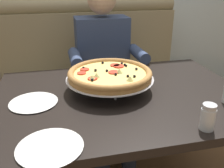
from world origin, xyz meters
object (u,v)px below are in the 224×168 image
(plate_near_right, at_px, (33,101))
(patio_chair, at_px, (175,34))
(dining_table, at_px, (122,109))
(pizza, at_px, (110,75))
(diner_main, at_px, (105,61))
(shaker_oregano, at_px, (208,119))
(booth_bench, at_px, (95,85))
(plate_near_left, at_px, (50,146))

(plate_near_right, distance_m, patio_chair, 2.93)
(dining_table, relative_size, patio_chair, 1.49)
(plate_near_right, bearing_deg, patio_chair, 50.39)
(pizza, bearing_deg, plate_near_right, -170.79)
(dining_table, relative_size, diner_main, 1.01)
(dining_table, xyz_separation_m, shaker_oregano, (0.24, -0.39, 0.13))
(booth_bench, distance_m, diner_main, 0.41)
(shaker_oregano, xyz_separation_m, plate_near_left, (-0.60, 0.02, -0.04))
(diner_main, bearing_deg, shaker_oregano, -79.48)
(dining_table, xyz_separation_m, diner_main, (0.04, 0.66, 0.05))
(diner_main, xyz_separation_m, plate_near_right, (-0.48, -0.66, 0.04))
(dining_table, distance_m, shaker_oregano, 0.47)
(diner_main, height_order, shaker_oregano, diner_main)
(pizza, relative_size, plate_near_left, 1.92)
(plate_near_left, bearing_deg, dining_table, 45.11)
(booth_bench, xyz_separation_m, diner_main, (0.04, -0.27, 0.31))
(diner_main, bearing_deg, pizza, -99.08)
(dining_table, height_order, pizza, pizza)
(shaker_oregano, bearing_deg, pizza, 122.64)
(patio_chair, bearing_deg, plate_near_left, -124.29)
(plate_near_left, relative_size, patio_chair, 0.28)
(dining_table, xyz_separation_m, plate_near_right, (-0.44, 0.00, 0.10))
(patio_chair, bearing_deg, pizza, -123.96)
(dining_table, height_order, plate_near_left, plate_near_left)
(pizza, bearing_deg, patio_chair, 56.04)
(dining_table, distance_m, diner_main, 0.66)
(booth_bench, xyz_separation_m, shaker_oregano, (0.24, -1.31, 0.39))
(booth_bench, relative_size, dining_table, 1.24)
(shaker_oregano, relative_size, plate_near_left, 0.45)
(booth_bench, xyz_separation_m, dining_table, (0.00, -0.93, 0.26))
(plate_near_left, distance_m, plate_near_right, 0.38)
(diner_main, distance_m, pizza, 0.61)
(plate_near_left, bearing_deg, diner_main, 68.27)
(pizza, height_order, shaker_oregano, pizza)
(plate_near_right, bearing_deg, pizza, 9.21)
(diner_main, relative_size, pizza, 2.78)
(dining_table, xyz_separation_m, patio_chair, (1.42, 2.25, -0.13))
(dining_table, height_order, patio_chair, patio_chair)
(pizza, relative_size, patio_chair, 0.53)
(pizza, height_order, plate_near_right, pizza)
(pizza, relative_size, shaker_oregano, 4.23)
(booth_bench, distance_m, dining_table, 0.96)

